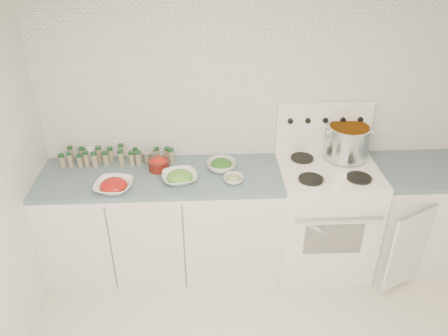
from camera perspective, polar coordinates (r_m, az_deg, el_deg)
room_walls at (r=2.05m, az=10.99°, el=-1.89°), size 3.54×3.04×2.52m
counter_left at (r=3.62m, az=-7.85°, el=-7.02°), size 1.85×0.62×0.90m
stove at (r=3.70m, az=12.75°, el=-5.78°), size 0.76×0.70×1.36m
counter_right at (r=4.02m, az=24.13°, el=-5.61°), size 0.89×0.81×0.90m
stock_pot at (r=3.57m, az=15.82°, el=3.50°), size 0.36×0.34×0.26m
bowl_tomato at (r=3.24m, az=-14.23°, el=-2.26°), size 0.30×0.30×0.09m
bowl_snowpea at (r=3.26m, az=-5.82°, el=-1.19°), size 0.31×0.31×0.09m
bowl_broccoli at (r=3.39m, az=-0.34°, el=0.40°), size 0.29×0.29×0.09m
bowl_zucchini at (r=3.24m, az=1.26°, el=-1.40°), size 0.19×0.19×0.06m
bowl_pepper at (r=3.42m, az=-8.53°, el=0.52°), size 0.16×0.16×0.10m
salt_canister at (r=3.65m, az=-16.94°, el=1.73°), size 0.08×0.08×0.12m
tin_can at (r=3.53m, az=-9.95°, el=1.35°), size 0.07×0.07×0.09m
spice_cluster at (r=3.57m, az=-14.44°, el=1.46°), size 0.90×0.16×0.14m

